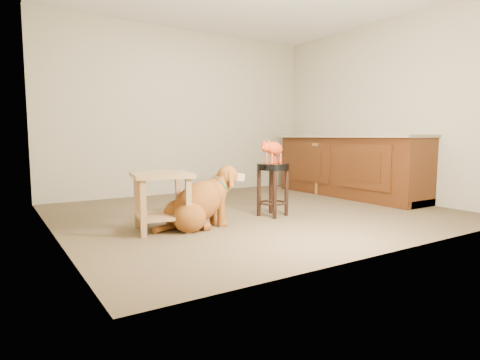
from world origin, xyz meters
TOP-DOWN VIEW (x-y plane):
  - floor at (0.00, 0.00)m, footprint 4.50×4.00m
  - room_shell at (0.00, 0.00)m, footprint 4.54×4.04m
  - cabinet_run at (1.94, 0.30)m, footprint 0.70×2.56m
  - padded_stool at (0.03, -0.32)m, footprint 0.39×0.39m
  - wood_stool at (1.85, 0.84)m, footprint 0.47×0.47m
  - side_table at (-1.32, -0.32)m, footprint 0.64×0.64m
  - golden_retriever at (-0.96, -0.40)m, footprint 1.04×0.51m
  - tabby_kitten at (0.02, -0.32)m, footprint 0.45×0.27m

SIDE VIEW (x-z plane):
  - floor at x=0.00m, z-range -0.01..0.01m
  - golden_retriever at x=-0.96m, z-range -0.08..0.58m
  - side_table at x=-1.32m, z-range 0.09..0.66m
  - wood_stool at x=1.85m, z-range 0.02..0.83m
  - padded_stool at x=0.03m, z-range 0.13..0.74m
  - cabinet_run at x=1.94m, z-range -0.03..0.91m
  - tabby_kitten at x=0.02m, z-range 0.62..0.92m
  - room_shell at x=0.00m, z-range 0.37..2.99m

